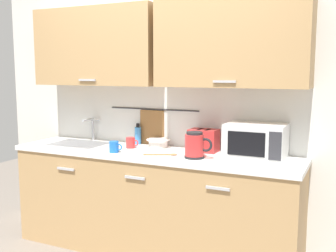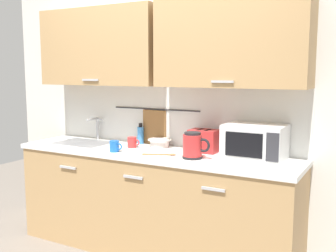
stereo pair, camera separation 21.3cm
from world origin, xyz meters
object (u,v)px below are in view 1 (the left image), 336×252
microwave (256,141)px  mug_by_kettle (131,143)px  dish_soap_bottle (138,135)px  electric_kettle (195,145)px  mug_near_sink (114,147)px  mixing_bowl (158,142)px  wooden_spoon (164,155)px  toaster (204,140)px

microwave → mug_by_kettle: bearing=-176.5°
dish_soap_bottle → mug_by_kettle: 0.20m
microwave → dish_soap_bottle: 1.15m
electric_kettle → dish_soap_bottle: electric_kettle is taller
electric_kettle → microwave: bearing=26.8°
dish_soap_bottle → mug_near_sink: bearing=-88.1°
electric_kettle → mug_by_kettle: size_ratio=1.89×
mug_near_sink → mug_by_kettle: same height
microwave → mug_near_sink: bearing=-165.0°
mug_near_sink → mixing_bowl: size_ratio=0.56×
electric_kettle → mug_by_kettle: (-0.67, 0.15, -0.05)m
microwave → mixing_bowl: 0.90m
microwave → wooden_spoon: (-0.69, -0.23, -0.13)m
electric_kettle → mixing_bowl: (-0.46, 0.28, -0.06)m
mixing_bowl → microwave: bearing=-4.1°
mixing_bowl → wooden_spoon: (0.20, -0.29, -0.04)m
mixing_bowl → mug_by_kettle: size_ratio=1.78×
toaster → wooden_spoon: bearing=-128.9°
electric_kettle → mug_near_sink: (-0.69, -0.08, -0.05)m
electric_kettle → wooden_spoon: size_ratio=0.87×
dish_soap_bottle → mug_by_kettle: size_ratio=1.63×
microwave → toaster: bearing=172.2°
microwave → dish_soap_bottle: size_ratio=2.35×
toaster → electric_kettle: bearing=-83.9°
dish_soap_bottle → mug_by_kettle: dish_soap_bottle is taller
microwave → electric_kettle: (-0.43, -0.22, -0.03)m
mug_near_sink → mixing_bowl: 0.43m
dish_soap_bottle → toaster: size_ratio=0.77×
mug_by_kettle → microwave: bearing=3.5°
mug_near_sink → mug_by_kettle: 0.23m
electric_kettle → wooden_spoon: 0.28m
toaster → dish_soap_bottle: bearing=174.5°
mug_by_kettle → wooden_spoon: (0.41, -0.16, -0.04)m
mug_near_sink → microwave: bearing=15.0°
mixing_bowl → wooden_spoon: bearing=-55.2°
wooden_spoon → electric_kettle: bearing=1.8°
mixing_bowl → mug_by_kettle: bearing=-147.3°
microwave → mug_by_kettle: microwave is taller
mixing_bowl → wooden_spoon: 0.35m
mug_near_sink → mixing_bowl: bearing=57.9°
wooden_spoon → mixing_bowl: bearing=124.8°
mixing_bowl → toaster: toaster is taller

